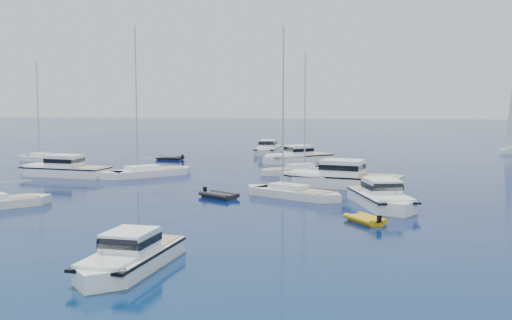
# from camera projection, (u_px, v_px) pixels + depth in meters

# --- Properties ---
(ground) EXTENTS (400.00, 400.00, 0.00)m
(ground) POSITION_uv_depth(u_px,v_px,m) (179.00, 242.00, 37.34)
(ground) COLOR #082D52
(ground) RESTS_ON ground
(motor_cruiser_near) EXTENTS (3.67, 9.25, 2.37)m
(motor_cruiser_near) POSITION_uv_depth(u_px,v_px,m) (129.00, 269.00, 31.41)
(motor_cruiser_near) COLOR white
(motor_cruiser_near) RESTS_ON ground
(motor_cruiser_right) EXTENTS (5.65, 10.50, 2.64)m
(motor_cruiser_right) POSITION_uv_depth(u_px,v_px,m) (382.00, 206.00, 49.13)
(motor_cruiser_right) COLOR white
(motor_cruiser_right) RESTS_ON ground
(motor_cruiser_centre) EXTENTS (12.67, 6.55, 3.18)m
(motor_cruiser_centre) POSITION_uv_depth(u_px,v_px,m) (340.00, 187.00, 59.69)
(motor_cruiser_centre) COLOR white
(motor_cruiser_centre) RESTS_ON ground
(motor_cruiser_far_l) EXTENTS (11.19, 5.08, 2.83)m
(motor_cruiser_far_l) POSITION_uv_depth(u_px,v_px,m) (63.00, 176.00, 67.56)
(motor_cruiser_far_l) COLOR white
(motor_cruiser_far_l) RESTS_ON ground
(motor_cruiser_distant) EXTENTS (9.98, 8.79, 2.69)m
(motor_cruiser_distant) POSITION_uv_depth(u_px,v_px,m) (297.00, 162.00, 81.54)
(motor_cruiser_distant) COLOR white
(motor_cruiser_distant) RESTS_ON ground
(motor_cruiser_horizon) EXTENTS (3.19, 9.67, 2.52)m
(motor_cruiser_horizon) POSITION_uv_depth(u_px,v_px,m) (268.00, 153.00, 93.78)
(motor_cruiser_horizon) COLOR silver
(motor_cruiser_horizon) RESTS_ON ground
(sailboat_mid_r) EXTENTS (9.75, 7.25, 14.45)m
(sailboat_mid_r) POSITION_uv_depth(u_px,v_px,m) (292.00, 197.00, 53.55)
(sailboat_mid_r) COLOR silver
(sailboat_mid_r) RESTS_ON ground
(sailboat_mid_l) EXTENTS (9.71, 9.44, 15.80)m
(sailboat_mid_l) POSITION_uv_depth(u_px,v_px,m) (147.00, 176.00, 67.54)
(sailboat_mid_l) COLOR white
(sailboat_mid_l) RESTS_ON ground
(sailboat_centre) EXTENTS (8.82, 7.11, 13.36)m
(sailboat_centre) POSITION_uv_depth(u_px,v_px,m) (297.00, 173.00, 69.85)
(sailboat_centre) COLOR silver
(sailboat_centre) RESTS_ON ground
(sailboat_far_l) EXTENTS (9.21, 4.87, 13.12)m
(sailboat_far_l) POSITION_uv_depth(u_px,v_px,m) (45.00, 161.00, 83.08)
(sailboat_far_l) COLOR white
(sailboat_far_l) RESTS_ON ground
(tender_yellow) EXTENTS (3.16, 3.54, 0.95)m
(tender_yellow) POSITION_uv_depth(u_px,v_px,m) (365.00, 223.00, 42.83)
(tender_yellow) COLOR orange
(tender_yellow) RESTS_ON ground
(tender_grey_near) EXTENTS (3.88, 3.52, 0.95)m
(tender_grey_near) POSITION_uv_depth(u_px,v_px,m) (219.00, 198.00, 53.22)
(tender_grey_near) COLOR black
(tender_grey_near) RESTS_ON ground
(tender_grey_far) EXTENTS (3.89, 2.61, 0.95)m
(tender_grey_far) POSITION_uv_depth(u_px,v_px,m) (170.00, 160.00, 84.66)
(tender_grey_far) COLOR black
(tender_grey_far) RESTS_ON ground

